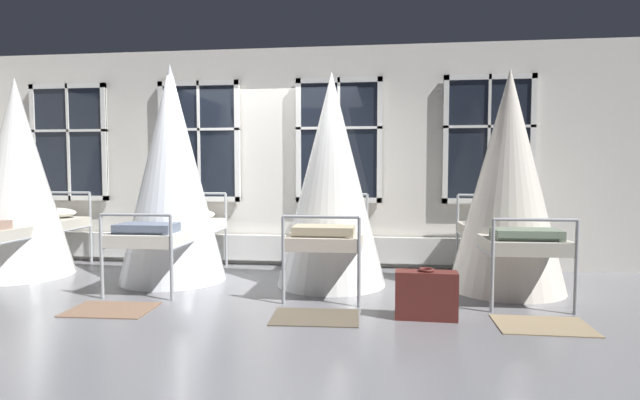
{
  "coord_description": "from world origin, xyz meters",
  "views": [
    {
      "loc": [
        1.61,
        -5.85,
        1.38
      ],
      "look_at": [
        0.88,
        0.04,
        1.0
      ],
      "focal_mm": 28.29,
      "sensor_mm": 36.0,
      "label": 1
    }
  ],
  "objects": [
    {
      "name": "cot_third",
      "position": [
        1.01,
        0.07,
        1.21
      ],
      "size": [
        1.29,
        1.97,
        2.5
      ],
      "rotation": [
        0.0,
        0.0,
        1.56
      ],
      "color": "#9EA3A8",
      "rests_on": "ground"
    },
    {
      "name": "rug_second",
      "position": [
        -1.0,
        -1.32,
        0.01
      ],
      "size": [
        0.82,
        0.59,
        0.01
      ],
      "primitive_type": "cube",
      "rotation": [
        0.0,
        0.0,
        0.04
      ],
      "color": "brown",
      "rests_on": "ground"
    },
    {
      "name": "window_bank",
      "position": [
        0.0,
        1.12,
        1.03
      ],
      "size": [
        7.22,
        0.1,
        2.55
      ],
      "color": "black",
      "rests_on": "ground"
    },
    {
      "name": "cot_second",
      "position": [
        -0.96,
        0.05,
        1.28
      ],
      "size": [
        1.29,
        1.97,
        2.65
      ],
      "rotation": [
        0.0,
        0.0,
        1.59
      ],
      "color": "#9EA3A8",
      "rests_on": "ground"
    },
    {
      "name": "rug_third",
      "position": [
        1.0,
        -1.32,
        0.01
      ],
      "size": [
        0.83,
        0.6,
        0.01
      ],
      "primitive_type": "cube",
      "rotation": [
        0.0,
        0.0,
        0.05
      ],
      "color": "brown",
      "rests_on": "ground"
    },
    {
      "name": "ground",
      "position": [
        0.0,
        0.0,
        0.0
      ],
      "size": [
        20.68,
        20.68,
        0.0
      ],
      "primitive_type": "plane",
      "color": "slate"
    },
    {
      "name": "cot_fourth",
      "position": [
        3.01,
        0.04,
        1.21
      ],
      "size": [
        1.29,
        1.98,
        2.49
      ],
      "rotation": [
        0.0,
        0.0,
        1.6
      ],
      "color": "#9EA3A8",
      "rests_on": "ground"
    },
    {
      "name": "cot_first",
      "position": [
        -3.01,
        0.05,
        1.22
      ],
      "size": [
        1.29,
        1.97,
        2.53
      ],
      "rotation": [
        0.0,
        0.0,
        1.58
      ],
      "color": "#9EA3A8",
      "rests_on": "ground"
    },
    {
      "name": "rug_fourth",
      "position": [
        3.01,
        -1.32,
        0.01
      ],
      "size": [
        0.8,
        0.56,
        0.01
      ],
      "primitive_type": "cube",
      "rotation": [
        0.0,
        0.0,
        -0.0
      ],
      "color": "#8E7A5B",
      "rests_on": "ground"
    },
    {
      "name": "back_wall_with_windows",
      "position": [
        0.0,
        1.24,
        1.53
      ],
      "size": [
        10.58,
        0.1,
        3.06
      ],
      "primitive_type": "cube",
      "color": "silver",
      "rests_on": "ground"
    },
    {
      "name": "suitcase_dark",
      "position": [
        2.01,
        -1.23,
        0.22
      ],
      "size": [
        0.57,
        0.23,
        0.47
      ],
      "rotation": [
        0.0,
        0.0,
        -0.03
      ],
      "color": "#5B231E",
      "rests_on": "ground"
    }
  ]
}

